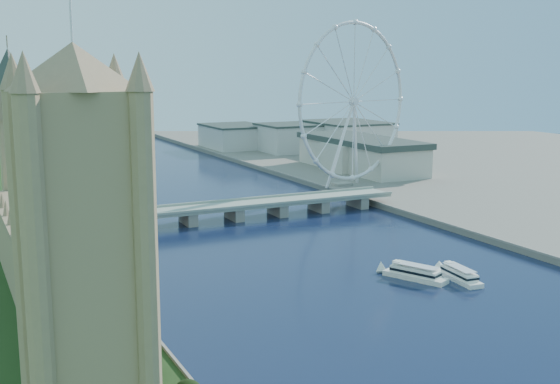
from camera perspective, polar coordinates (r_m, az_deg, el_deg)
victoria_tower at (r=158.87m, az=-15.73°, el=-4.61°), size 28.16×28.16×112.00m
parliament_range at (r=279.11m, az=-18.25°, el=-6.05°), size 24.00×200.00×70.00m
big_ben at (r=377.12m, az=-20.93°, el=5.34°), size 20.02×20.02×110.00m
westminster_bridge at (r=436.91m, az=-3.75°, el=-1.38°), size 220.00×22.00×9.50m
london_eye at (r=532.65m, az=6.00°, el=7.27°), size 113.60×39.12×124.30m
county_hall at (r=631.74m, az=6.54°, el=1.55°), size 54.00×144.00×35.00m
city_skyline at (r=690.90m, az=-8.93°, el=3.65°), size 505.00×280.00×32.00m
tour_boat_near at (r=322.16m, az=10.92°, el=-6.98°), size 20.98×32.79×7.16m
tour_boat_far at (r=324.80m, az=14.35°, el=-6.97°), size 10.82×30.52×6.60m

